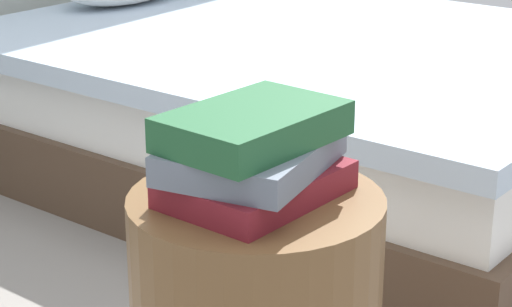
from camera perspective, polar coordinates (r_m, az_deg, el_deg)
bed at (r=3.03m, az=2.90°, el=3.13°), size 1.63×2.08×0.62m
book_maroon at (r=1.41m, az=-0.18°, el=-1.86°), size 0.28×0.21×0.04m
book_slate at (r=1.40m, az=-0.25°, el=-0.06°), size 0.29×0.25×0.05m
book_forest at (r=1.37m, az=-0.12°, el=1.66°), size 0.28×0.20×0.05m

